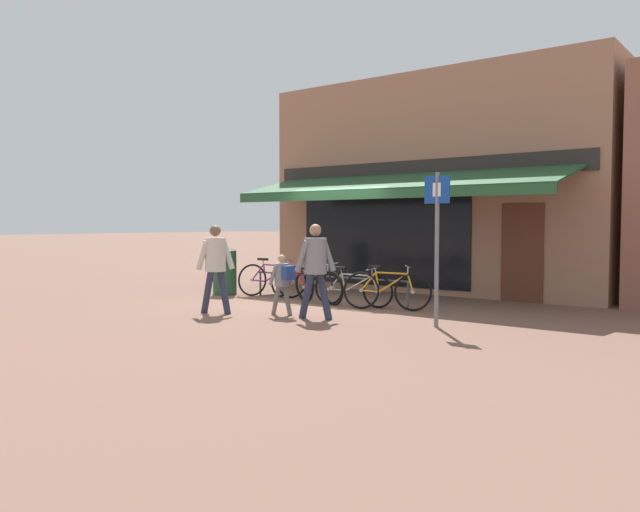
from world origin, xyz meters
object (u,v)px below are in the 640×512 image
object	(u,v)px
bicycle_black	(318,285)
pedestrian_second_adult	(215,260)
bicycle_orange	(387,290)
pedestrian_child	(283,278)
bicycle_purple	(271,280)
litter_bin	(225,270)
bicycle_silver	(353,289)
pedestrian_adult	(315,262)
bicycle_red	(291,284)
parking_sign	(437,233)

from	to	relation	value
bicycle_black	pedestrian_second_adult	bearing A→B (deg)	-84.34
bicycle_black	bicycle_orange	distance (m)	1.71
pedestrian_child	bicycle_purple	bearing A→B (deg)	-34.79
bicycle_orange	pedestrian_child	world-z (taller)	pedestrian_child
litter_bin	bicycle_silver	bearing A→B (deg)	1.68
bicycle_silver	pedestrian_adult	world-z (taller)	pedestrian_adult
bicycle_black	pedestrian_second_adult	distance (m)	2.53
bicycle_silver	pedestrian_adult	size ratio (longest dim) A/B	1.04
bicycle_orange	litter_bin	world-z (taller)	litter_bin
bicycle_red	pedestrian_adult	distance (m)	2.89
litter_bin	bicycle_black	bearing A→B (deg)	2.76
bicycle_purple	parking_sign	bearing A→B (deg)	-31.79
pedestrian_second_adult	parking_sign	distance (m)	4.14
bicycle_silver	pedestrian_child	world-z (taller)	pedestrian_child
bicycle_red	bicycle_silver	bearing A→B (deg)	15.22
pedestrian_second_adult	parking_sign	size ratio (longest dim) A/B	0.67
bicycle_black	bicycle_silver	distance (m)	0.91
litter_bin	parking_sign	bearing A→B (deg)	-10.45
bicycle_black	pedestrian_child	xyz separation A→B (m)	(0.58, -1.80, 0.30)
bicycle_silver	bicycle_purple	bearing A→B (deg)	166.51
bicycle_purple	bicycle_black	bearing A→B (deg)	-22.72
bicycle_silver	pedestrian_second_adult	bearing A→B (deg)	-129.98
pedestrian_second_adult	bicycle_red	bearing A→B (deg)	-76.65
pedestrian_child	pedestrian_second_adult	xyz separation A→B (m)	(-1.13, -0.59, 0.31)
pedestrian_child	litter_bin	world-z (taller)	litter_bin
bicycle_black	bicycle_purple	bearing A→B (deg)	-168.69
bicycle_black	parking_sign	distance (m)	3.79
bicycle_purple	pedestrian_child	size ratio (longest dim) A/B	1.53
bicycle_purple	bicycle_orange	xyz separation A→B (m)	(3.20, -0.22, -0.00)
pedestrian_child	litter_bin	xyz separation A→B (m)	(-3.26, 1.67, -0.12)
bicycle_silver	pedestrian_second_adult	world-z (taller)	pedestrian_second_adult
bicycle_black	litter_bin	world-z (taller)	litter_bin
bicycle_orange	bicycle_silver	bearing A→B (deg)	160.19
parking_sign	pedestrian_child	bearing A→B (deg)	-168.94
bicycle_red	bicycle_orange	size ratio (longest dim) A/B	0.99
litter_bin	pedestrian_adult	bearing A→B (deg)	-22.44
bicycle_purple	parking_sign	distance (m)	5.22
pedestrian_child	litter_bin	distance (m)	3.66
pedestrian_adult	pedestrian_second_adult	world-z (taller)	pedestrian_adult
parking_sign	litter_bin	bearing A→B (deg)	169.55
pedestrian_adult	bicycle_silver	bearing A→B (deg)	-66.13
bicycle_silver	pedestrian_second_adult	xyz separation A→B (m)	(-1.46, -2.37, 0.64)
bicycle_orange	litter_bin	xyz separation A→B (m)	(-4.39, -0.10, 0.18)
bicycle_black	litter_bin	bearing A→B (deg)	-158.57
bicycle_purple	bicycle_silver	xyz separation A→B (m)	(2.40, -0.22, -0.04)
litter_bin	parking_sign	size ratio (longest dim) A/B	0.46
pedestrian_child	bicycle_red	bearing A→B (deg)	-44.23
pedestrian_adult	pedestrian_second_adult	xyz separation A→B (m)	(-1.88, -0.61, -0.01)
bicycle_silver	litter_bin	bearing A→B (deg)	173.35
bicycle_orange	litter_bin	distance (m)	4.39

